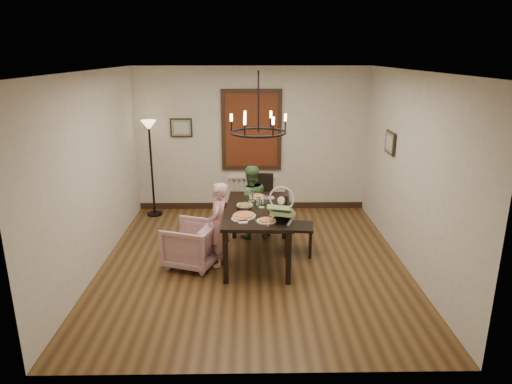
{
  "coord_description": "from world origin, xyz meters",
  "views": [
    {
      "loc": [
        -0.06,
        -6.28,
        3.03
      ],
      "look_at": [
        0.05,
        0.19,
        1.05
      ],
      "focal_mm": 32.0,
      "sensor_mm": 36.0,
      "label": 1
    }
  ],
  "objects_px": {
    "elderly_woman": "(219,232)",
    "seated_man": "(250,208)",
    "baby_bouncer": "(282,209)",
    "floor_lamp": "(152,170)",
    "chair_far": "(259,204)",
    "dining_table": "(258,214)",
    "drinking_glass": "(258,202)",
    "chair_right": "(299,223)",
    "armchair": "(192,244)"
  },
  "relations": [
    {
      "from": "chair_far",
      "to": "drinking_glass",
      "type": "relative_size",
      "value": 8.24
    },
    {
      "from": "floor_lamp",
      "to": "elderly_woman",
      "type": "bearing_deg",
      "value": -57.75
    },
    {
      "from": "chair_right",
      "to": "floor_lamp",
      "type": "height_order",
      "value": "floor_lamp"
    },
    {
      "from": "chair_far",
      "to": "elderly_woman",
      "type": "relative_size",
      "value": 0.98
    },
    {
      "from": "elderly_woman",
      "to": "floor_lamp",
      "type": "bearing_deg",
      "value": -140.09
    },
    {
      "from": "seated_man",
      "to": "baby_bouncer",
      "type": "relative_size",
      "value": 2.07
    },
    {
      "from": "drinking_glass",
      "to": "seated_man",
      "type": "bearing_deg",
      "value": 99.22
    },
    {
      "from": "chair_far",
      "to": "seated_man",
      "type": "height_order",
      "value": "seated_man"
    },
    {
      "from": "elderly_woman",
      "to": "baby_bouncer",
      "type": "distance_m",
      "value": 1.05
    },
    {
      "from": "drinking_glass",
      "to": "baby_bouncer",
      "type": "bearing_deg",
      "value": -63.66
    },
    {
      "from": "dining_table",
      "to": "baby_bouncer",
      "type": "xyz_separation_m",
      "value": [
        0.31,
        -0.5,
        0.25
      ]
    },
    {
      "from": "baby_bouncer",
      "to": "floor_lamp",
      "type": "relative_size",
      "value": 0.28
    },
    {
      "from": "drinking_glass",
      "to": "dining_table",
      "type": "bearing_deg",
      "value": -91.29
    },
    {
      "from": "armchair",
      "to": "chair_far",
      "type": "bearing_deg",
      "value": 160.5
    },
    {
      "from": "elderly_woman",
      "to": "seated_man",
      "type": "distance_m",
      "value": 1.15
    },
    {
      "from": "dining_table",
      "to": "drinking_glass",
      "type": "height_order",
      "value": "drinking_glass"
    },
    {
      "from": "armchair",
      "to": "baby_bouncer",
      "type": "relative_size",
      "value": 1.43
    },
    {
      "from": "chair_far",
      "to": "baby_bouncer",
      "type": "xyz_separation_m",
      "value": [
        0.27,
        -1.58,
        0.46
      ]
    },
    {
      "from": "dining_table",
      "to": "chair_far",
      "type": "relative_size",
      "value": 1.72
    },
    {
      "from": "chair_right",
      "to": "seated_man",
      "type": "distance_m",
      "value": 1.01
    },
    {
      "from": "baby_bouncer",
      "to": "floor_lamp",
      "type": "distance_m",
      "value": 3.41
    },
    {
      "from": "chair_right",
      "to": "floor_lamp",
      "type": "bearing_deg",
      "value": 61.89
    },
    {
      "from": "baby_bouncer",
      "to": "dining_table",
      "type": "bearing_deg",
      "value": 137.67
    },
    {
      "from": "dining_table",
      "to": "elderly_woman",
      "type": "xyz_separation_m",
      "value": [
        -0.59,
        -0.2,
        -0.2
      ]
    },
    {
      "from": "dining_table",
      "to": "floor_lamp",
      "type": "bearing_deg",
      "value": 137.04
    },
    {
      "from": "dining_table",
      "to": "chair_far",
      "type": "distance_m",
      "value": 1.1
    },
    {
      "from": "chair_far",
      "to": "seated_man",
      "type": "bearing_deg",
      "value": -118.47
    },
    {
      "from": "drinking_glass",
      "to": "armchair",
      "type": "bearing_deg",
      "value": -161.56
    },
    {
      "from": "floor_lamp",
      "to": "chair_right",
      "type": "bearing_deg",
      "value": -34.98
    },
    {
      "from": "dining_table",
      "to": "elderly_woman",
      "type": "distance_m",
      "value": 0.65
    },
    {
      "from": "dining_table",
      "to": "drinking_glass",
      "type": "distance_m",
      "value": 0.19
    },
    {
      "from": "chair_right",
      "to": "armchair",
      "type": "xyz_separation_m",
      "value": [
        -1.62,
        -0.39,
        -0.18
      ]
    },
    {
      "from": "armchair",
      "to": "baby_bouncer",
      "type": "xyz_separation_m",
      "value": [
        1.3,
        -0.29,
        0.64
      ]
    },
    {
      "from": "elderly_woman",
      "to": "drinking_glass",
      "type": "distance_m",
      "value": 0.76
    },
    {
      "from": "elderly_woman",
      "to": "seated_man",
      "type": "bearing_deg",
      "value": 163.56
    },
    {
      "from": "drinking_glass",
      "to": "floor_lamp",
      "type": "height_order",
      "value": "floor_lamp"
    },
    {
      "from": "chair_far",
      "to": "armchair",
      "type": "distance_m",
      "value": 1.66
    },
    {
      "from": "chair_far",
      "to": "chair_right",
      "type": "height_order",
      "value": "chair_far"
    },
    {
      "from": "armchair",
      "to": "elderly_woman",
      "type": "height_order",
      "value": "elderly_woman"
    },
    {
      "from": "chair_far",
      "to": "chair_right",
      "type": "bearing_deg",
      "value": -50.03
    },
    {
      "from": "chair_right",
      "to": "elderly_woman",
      "type": "distance_m",
      "value": 1.28
    },
    {
      "from": "dining_table",
      "to": "seated_man",
      "type": "relative_size",
      "value": 1.69
    },
    {
      "from": "chair_far",
      "to": "floor_lamp",
      "type": "height_order",
      "value": "floor_lamp"
    },
    {
      "from": "floor_lamp",
      "to": "drinking_glass",
      "type": "bearing_deg",
      "value": -43.59
    },
    {
      "from": "elderly_woman",
      "to": "dining_table",
      "type": "bearing_deg",
      "value": 116.62
    },
    {
      "from": "chair_right",
      "to": "floor_lamp",
      "type": "relative_size",
      "value": 0.56
    },
    {
      "from": "baby_bouncer",
      "to": "seated_man",
      "type": "bearing_deg",
      "value": 123.45
    },
    {
      "from": "baby_bouncer",
      "to": "chair_right",
      "type": "bearing_deg",
      "value": 80.56
    },
    {
      "from": "seated_man",
      "to": "dining_table",
      "type": "bearing_deg",
      "value": 85.25
    },
    {
      "from": "elderly_woman",
      "to": "floor_lamp",
      "type": "height_order",
      "value": "floor_lamp"
    }
  ]
}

